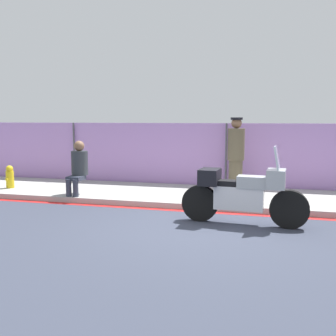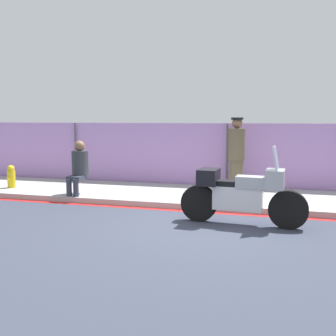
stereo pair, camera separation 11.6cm
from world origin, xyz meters
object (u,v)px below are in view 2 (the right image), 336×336
fire_hydrant (11,177)px  motorcycle (241,193)px  person_seated_on_curb (79,165)px  officer_standing (236,154)px

fire_hydrant → motorcycle: bearing=-14.9°
motorcycle → person_seated_on_curb: (-4.01, 1.34, 0.25)m
person_seated_on_curb → fire_hydrant: (-2.16, 0.30, -0.42)m
officer_standing → person_seated_on_curb: bearing=-160.3°
motorcycle → fire_hydrant: size_ratio=3.90×
person_seated_on_curb → fire_hydrant: bearing=172.2°
officer_standing → fire_hydrant: bearing=-170.1°
person_seated_on_curb → fire_hydrant: 2.22m
motorcycle → fire_hydrant: motorcycle is taller
motorcycle → person_seated_on_curb: motorcycle is taller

